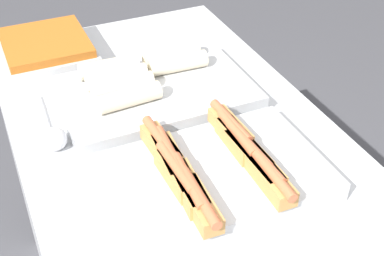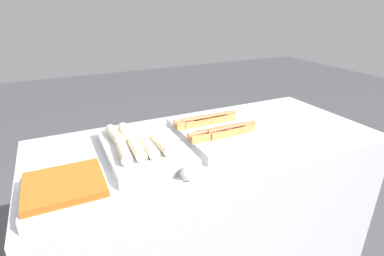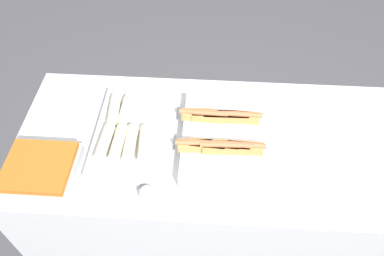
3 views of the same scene
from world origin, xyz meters
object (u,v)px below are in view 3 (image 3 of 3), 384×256
Objects in this scene: tray_hotdogs at (220,136)px; tray_wraps at (133,133)px; serving_spoon_near at (144,193)px; tray_side_front at (40,170)px.

tray_hotdogs reaches higher than tray_wraps.
tray_wraps is at bearing 106.89° from serving_spoon_near.
tray_wraps reaches higher than tray_side_front.
tray_wraps is at bearing 32.24° from tray_side_front.
tray_hotdogs is 0.95× the size of tray_wraps.
tray_wraps reaches higher than serving_spoon_near.
tray_wraps is (-0.37, -0.01, -0.00)m from tray_hotdogs.
tray_hotdogs is 0.41m from serving_spoon_near.
serving_spoon_near is (0.42, -0.07, -0.01)m from tray_side_front.
serving_spoon_near is (-0.29, -0.29, -0.01)m from tray_hotdogs.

